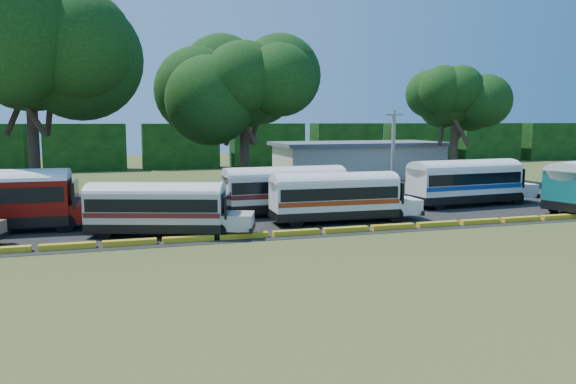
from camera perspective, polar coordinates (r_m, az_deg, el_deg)
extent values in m
plane|color=#3D501A|center=(30.20, -1.31, -4.95)|extent=(160.00, 160.00, 0.00)
cube|color=black|center=(41.90, -4.35, -1.51)|extent=(64.00, 24.00, 0.02)
cube|color=gold|center=(30.66, -27.11, -5.29)|extent=(2.70, 0.45, 0.30)
cube|color=gold|center=(30.24, -21.49, -5.16)|extent=(2.70, 0.45, 0.30)
cube|color=gold|center=(30.12, -15.78, -4.97)|extent=(2.70, 0.45, 0.30)
cube|color=gold|center=(30.30, -10.08, -4.73)|extent=(2.70, 0.45, 0.30)
cube|color=gold|center=(30.77, -4.51, -4.46)|extent=(2.70, 0.45, 0.30)
cube|color=gold|center=(31.53, 0.84, -4.15)|extent=(2.70, 0.45, 0.30)
cube|color=gold|center=(32.54, 5.89, -3.83)|extent=(2.70, 0.45, 0.30)
cube|color=gold|center=(33.79, 10.61, -3.50)|extent=(2.70, 0.45, 0.30)
cube|color=gold|center=(35.25, 14.96, -3.18)|extent=(2.70, 0.45, 0.30)
cube|color=gold|center=(36.89, 18.93, -2.87)|extent=(2.70, 0.45, 0.30)
cube|color=gold|center=(38.70, 22.55, -2.57)|extent=(2.70, 0.45, 0.30)
cube|color=gold|center=(40.65, 25.84, -2.30)|extent=(2.70, 0.45, 0.30)
cube|color=beige|center=(64.07, 7.14, 3.10)|extent=(18.00, 8.00, 3.60)
cube|color=#595A60|center=(63.96, 7.17, 4.89)|extent=(19.00, 9.00, 0.40)
cube|color=black|center=(76.66, -19.85, 4.30)|extent=(10.00, 4.00, 6.00)
cube|color=black|center=(76.94, -10.87, 4.61)|extent=(10.00, 4.00, 6.00)
cube|color=black|center=(79.06, -2.15, 4.81)|extent=(10.00, 4.00, 6.00)
cube|color=black|center=(82.89, 5.93, 4.89)|extent=(10.00, 4.00, 6.00)
cube|color=black|center=(88.19, 13.18, 4.88)|extent=(10.00, 4.00, 6.00)
cube|color=black|center=(94.72, 19.51, 4.80)|extent=(10.00, 4.00, 6.00)
cube|color=black|center=(102.25, 24.97, 4.69)|extent=(10.00, 4.00, 6.00)
cylinder|color=black|center=(34.61, -21.70, -2.97)|extent=(1.10, 0.34, 1.10)
cylinder|color=black|center=(36.91, -21.30, -2.34)|extent=(1.10, 0.34, 1.10)
cube|color=maroon|center=(35.56, -19.60, -1.81)|extent=(2.03, 2.46, 1.04)
cube|color=black|center=(35.48, -20.79, -0.14)|extent=(0.23, 2.52, 1.50)
cube|color=black|center=(35.57, -18.08, -2.46)|extent=(0.27, 2.69, 0.33)
cylinder|color=black|center=(30.48, -7.13, -4.02)|extent=(0.94, 0.52, 0.91)
cylinder|color=black|center=(32.38, -6.63, -3.35)|extent=(0.94, 0.52, 0.91)
cylinder|color=black|center=(31.97, -18.19, -3.80)|extent=(0.94, 0.52, 0.91)
cylinder|color=black|center=(33.78, -17.10, -3.18)|extent=(0.94, 0.52, 0.91)
cube|color=black|center=(32.09, -13.17, -3.34)|extent=(7.79, 4.45, 0.50)
cube|color=beige|center=(31.92, -13.23, -1.44)|extent=(7.79, 4.45, 1.66)
cube|color=black|center=(31.89, -13.24, -1.08)|extent=(7.53, 4.41, 0.70)
cube|color=maroon|center=(31.97, -13.21, -2.03)|extent=(7.73, 4.46, 0.27)
ellipsoid|color=white|center=(31.80, -13.27, 0.05)|extent=(7.79, 4.45, 1.02)
cube|color=beige|center=(31.23, -5.07, -2.96)|extent=(2.17, 2.41, 0.86)
cube|color=black|center=(31.15, -6.13, -1.34)|extent=(0.77, 2.03, 1.25)
cube|color=black|center=(31.22, -3.65, -3.62)|extent=(0.84, 2.17, 0.27)
cube|color=black|center=(33.21, -19.34, -3.36)|extent=(0.84, 2.17, 0.27)
cylinder|color=black|center=(38.72, 5.62, -1.52)|extent=(1.01, 0.31, 1.00)
cylinder|color=black|center=(40.65, 4.38, -1.09)|extent=(1.01, 0.31, 1.00)
cylinder|color=black|center=(36.49, -4.18, -2.04)|extent=(1.01, 0.31, 1.00)
cylinder|color=black|center=(38.54, -4.97, -1.55)|extent=(1.01, 0.31, 1.00)
cube|color=black|center=(38.28, -0.37, -1.36)|extent=(8.28, 2.77, 0.55)
cube|color=silver|center=(38.12, -0.37, 0.40)|extent=(8.28, 2.77, 1.83)
cube|color=black|center=(38.10, -0.37, 0.73)|extent=(7.95, 2.82, 0.77)
cube|color=#581617|center=(38.17, -0.37, -0.14)|extent=(8.19, 2.81, 0.30)
ellipsoid|color=white|center=(38.02, -0.38, 1.77)|extent=(8.28, 2.77, 1.12)
cube|color=silver|center=(40.07, 6.43, -0.58)|extent=(1.87, 2.26, 0.95)
cube|color=black|center=(39.68, 5.63, 0.77)|extent=(0.23, 2.30, 1.37)
cube|color=black|center=(40.49, 7.51, -1.09)|extent=(0.26, 2.45, 0.30)
cube|color=black|center=(37.25, -6.30, -1.80)|extent=(0.26, 2.45, 0.30)
cylinder|color=black|center=(35.94, 10.87, -2.33)|extent=(0.97, 0.30, 0.96)
cylinder|color=black|center=(37.77, 9.51, -1.84)|extent=(0.97, 0.30, 0.96)
cylinder|color=black|center=(33.63, 0.80, -2.86)|extent=(0.97, 0.30, 0.96)
cylinder|color=black|center=(35.58, -0.10, -2.29)|extent=(0.97, 0.30, 0.96)
cube|color=black|center=(35.41, 4.69, -2.13)|extent=(7.93, 2.62, 0.53)
cube|color=white|center=(35.25, 4.71, -0.31)|extent=(7.93, 2.62, 1.76)
cube|color=black|center=(35.22, 4.71, 0.03)|extent=(7.62, 2.67, 0.74)
cube|color=#9A2D0F|center=(35.29, 4.70, -0.87)|extent=(7.85, 2.65, 0.29)
ellipsoid|color=white|center=(35.14, 4.72, 1.11)|extent=(7.93, 2.62, 1.08)
cube|color=white|center=(37.25, 11.66, -1.34)|extent=(1.79, 2.16, 0.91)
cube|color=black|center=(36.86, 10.85, 0.06)|extent=(0.21, 2.21, 1.32)
cube|color=black|center=(37.68, 12.75, -1.87)|extent=(0.24, 2.35, 0.29)
cube|color=black|center=(34.33, -1.44, -2.57)|extent=(0.24, 2.35, 0.29)
cylinder|color=black|center=(46.15, 22.26, -0.58)|extent=(1.07, 0.38, 1.05)
cylinder|color=black|center=(47.78, 20.40, -0.24)|extent=(1.07, 0.38, 1.05)
cylinder|color=black|center=(41.55, 15.10, -1.10)|extent=(1.07, 0.38, 1.05)
cylinder|color=black|center=(43.36, 13.33, -0.70)|extent=(1.07, 0.38, 1.05)
cube|color=black|center=(44.27, 17.41, -0.47)|extent=(8.82, 3.35, 0.58)
cube|color=white|center=(44.12, 17.48, 1.13)|extent=(8.82, 3.35, 1.93)
cube|color=black|center=(44.10, 17.49, 1.43)|extent=(8.48, 3.38, 0.81)
cube|color=navy|center=(44.17, 17.46, 0.63)|extent=(8.73, 3.38, 0.32)
ellipsoid|color=white|center=(44.04, 17.52, 2.38)|extent=(8.82, 3.35, 1.18)
cube|color=white|center=(47.70, 22.36, 0.23)|extent=(2.08, 2.47, 1.00)
cube|color=black|center=(47.13, 21.83, 1.43)|extent=(0.36, 2.42, 1.44)
cube|color=black|center=(48.37, 23.10, -0.22)|extent=(0.41, 2.58, 0.32)
cube|color=black|center=(41.75, 12.85, -0.92)|extent=(0.41, 2.58, 0.32)
cylinder|color=black|center=(43.15, 25.42, -1.22)|extent=(1.15, 0.63, 1.11)
cube|color=black|center=(41.47, 25.93, -1.49)|extent=(1.00, 2.65, 0.33)
cylinder|color=#38261C|center=(46.04, -24.36, 3.68)|extent=(0.80, 0.80, 8.06)
cylinder|color=#38261C|center=(46.28, -23.00, 8.05)|extent=(1.41, 2.87, 4.58)
cylinder|color=#38261C|center=(46.96, -25.66, 7.89)|extent=(2.20, 2.50, 4.58)
cylinder|color=#38261C|center=(44.75, -25.10, 7.99)|extent=(2.93, 0.94, 4.58)
ellipsoid|color=black|center=(46.28, -24.87, 13.23)|extent=(12.76, 12.76, 9.36)
cylinder|color=#38261C|center=(50.28, -4.44, 3.67)|extent=(0.80, 0.80, 6.50)
cylinder|color=#38261C|center=(50.88, -3.22, 6.86)|extent=(1.24, 2.42, 3.74)
cylinder|color=#38261C|center=(50.80, -5.78, 6.84)|extent=(1.89, 2.13, 3.74)
cylinder|color=#38261C|center=(48.88, -4.41, 6.84)|extent=(2.45, 0.85, 3.74)
ellipsoid|color=black|center=(50.28, -4.51, 10.86)|extent=(10.38, 10.38, 7.61)
cylinder|color=#38261C|center=(60.80, 16.48, 3.76)|extent=(0.80, 0.80, 5.97)
cylinder|color=#38261C|center=(61.76, 17.29, 6.16)|extent=(1.18, 2.26, 3.45)
cylinder|color=#38261C|center=(60.88, 15.34, 6.22)|extent=(1.78, 2.00, 3.45)
cylinder|color=#38261C|center=(59.52, 17.06, 6.14)|extent=(2.29, 0.82, 3.45)
ellipsoid|color=black|center=(60.76, 16.68, 9.26)|extent=(7.79, 7.79, 5.71)
cylinder|color=gray|center=(47.37, 10.62, 3.78)|extent=(0.30, 0.30, 7.22)
cube|color=gray|center=(47.29, 10.71, 7.72)|extent=(1.60, 0.12, 0.12)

